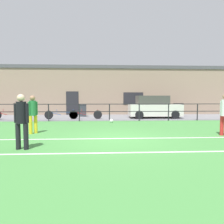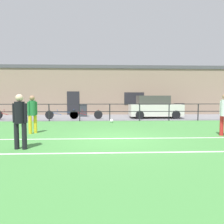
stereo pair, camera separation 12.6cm
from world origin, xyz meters
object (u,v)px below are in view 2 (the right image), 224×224
Objects in this scene: parked_car_red at (155,107)px; bicycle_parked_0 at (8,115)px; player_winger at (32,112)px; trash_bin_1 at (179,109)px; trash_bin_0 at (84,110)px; player_goalkeeper at (20,118)px; soccer_ball_match at (111,121)px; bicycle_parked_4 at (86,114)px; bicycle_parked_3 at (62,115)px.

parked_car_red reaches higher than bicycle_parked_0.
player_winger is at bearing -58.04° from bicycle_parked_0.
trash_bin_0 is at bearing -176.62° from trash_bin_1.
trash_bin_0 is at bearing -86.73° from player_goalkeeper.
soccer_ball_match is (3.04, 6.60, -0.84)m from player_goalkeeper.
player_goalkeeper is at bearing -124.61° from parked_car_red.
player_winger is at bearing -107.62° from bicycle_parked_4.
soccer_ball_match is 0.10× the size of bicycle_parked_0.
player_winger is at bearing -100.93° from trash_bin_0.
bicycle_parked_0 is 3.67m from bicycle_parked_3.
trash_bin_1 is at bearing 17.36° from bicycle_parked_4.
bicycle_parked_0 is 0.98× the size of bicycle_parked_4.
bicycle_parked_4 is at bearing -79.45° from trash_bin_0.
trash_bin_1 is at bearing -120.62° from player_goalkeeper.
bicycle_parked_4 is 2.22× the size of trash_bin_1.
bicycle_parked_4 is (-1.73, 2.12, 0.23)m from soccer_ball_match.
bicycle_parked_4 is at bearing 1.81° from bicycle_parked_0.
trash_bin_0 is (0.95, 10.65, -0.44)m from player_goalkeeper.
bicycle_parked_0 is 5.49m from trash_bin_0.
bicycle_parked_0 is 2.34× the size of trash_bin_0.
bicycle_parked_0 is at bearing -177.32° from bicycle_parked_3.
bicycle_parked_3 is 2.42× the size of trash_bin_0.
trash_bin_0 is (-5.47, 1.35, -0.30)m from parked_car_red.
bicycle_parked_0 is (-7.17, 1.95, 0.26)m from soccer_ball_match.
player_winger reaches higher than soccer_ball_match.
player_winger is 7.20× the size of soccer_ball_match.
bicycle_parked_0 reaches higher than bicycle_parked_4.
player_goalkeeper is at bearing -95.10° from trash_bin_0.
player_goalkeeper is 1.60× the size of trash_bin_1.
trash_bin_0 is at bearing 31.15° from player_winger.
player_goalkeeper is 1.73× the size of trash_bin_0.
player_winger reaches higher than trash_bin_1.
player_goalkeeper reaches higher than trash_bin_1.
bicycle_parked_4 is at bearing 129.29° from soccer_ball_match.
trash_bin_1 is at bearing 35.16° from parked_car_red.
trash_bin_1 reaches higher than soccer_ball_match.
parked_car_red reaches higher than player_winger.
bicycle_parked_0 reaches higher than soccer_ball_match.
trash_bin_0 is 0.93× the size of trash_bin_1.
trash_bin_1 reaches higher than bicycle_parked_0.
player_winger is (-0.56, 2.84, -0.01)m from player_goalkeeper.
bicycle_parked_4 is at bearing -173.49° from parked_car_red.
player_goalkeeper reaches higher than bicycle_parked_0.
parked_car_red reaches higher than bicycle_parked_3.
player_goalkeeper is 8.84m from bicycle_parked_4.
bicycle_parked_3 is at bearing 2.68° from bicycle_parked_0.
player_winger is 5.92m from bicycle_parked_3.
bicycle_parked_0 is at bearing 74.05° from player_winger.
bicycle_parked_3 is 2.39m from trash_bin_0.
trash_bin_1 reaches higher than trash_bin_0.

